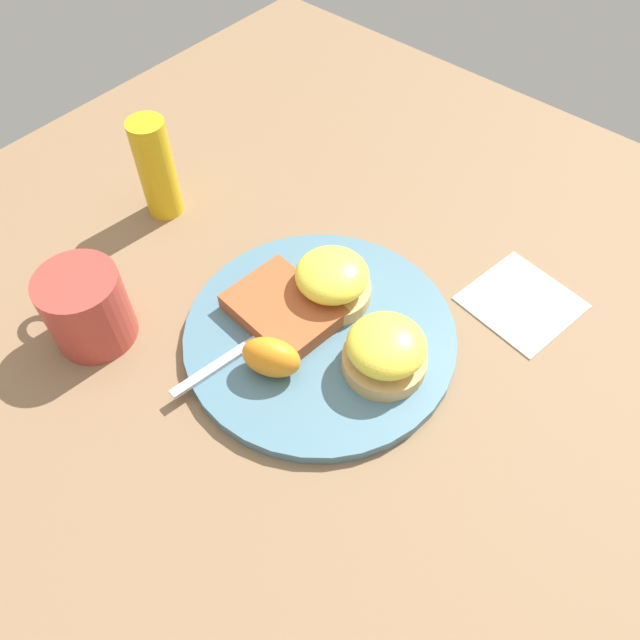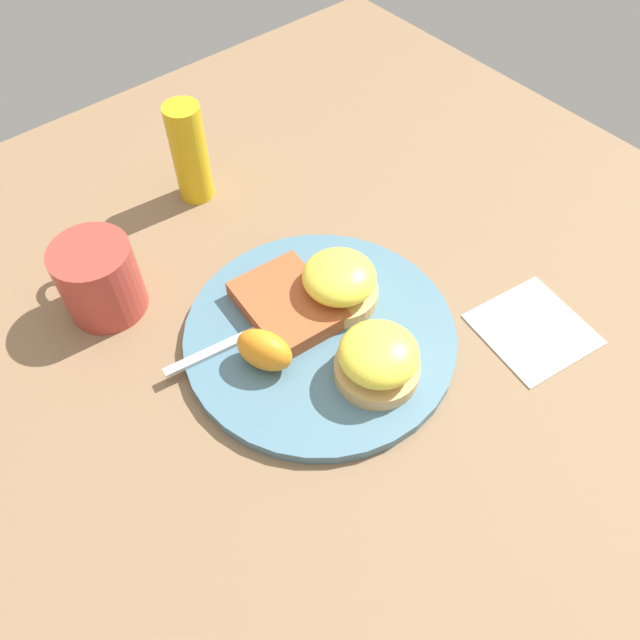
# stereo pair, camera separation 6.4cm
# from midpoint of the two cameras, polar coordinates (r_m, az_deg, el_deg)

# --- Properties ---
(ground_plane) EXTENTS (1.10, 1.10, 0.00)m
(ground_plane) POSITION_cam_midpoint_polar(r_m,az_deg,el_deg) (0.67, 2.74, -1.94)
(ground_plane) COLOR #846647
(plate) EXTENTS (0.29, 0.29, 0.01)m
(plate) POSITION_cam_midpoint_polar(r_m,az_deg,el_deg) (0.66, 2.76, -1.59)
(plate) COLOR slate
(plate) RESTS_ON ground_plane
(sandwich_benedict_left) EXTENTS (0.09, 0.09, 0.06)m
(sandwich_benedict_left) POSITION_cam_midpoint_polar(r_m,az_deg,el_deg) (0.61, 8.34, -3.79)
(sandwich_benedict_left) COLOR tan
(sandwich_benedict_left) RESTS_ON plate
(sandwich_benedict_right) EXTENTS (0.09, 0.09, 0.06)m
(sandwich_benedict_right) POSITION_cam_midpoint_polar(r_m,az_deg,el_deg) (0.67, 4.51, 3.23)
(sandwich_benedict_right) COLOR tan
(sandwich_benedict_right) RESTS_ON plate
(hashbrown_patty) EXTENTS (0.12, 0.10, 0.02)m
(hashbrown_patty) POSITION_cam_midpoint_polar(r_m,az_deg,el_deg) (0.67, -0.26, 1.27)
(hashbrown_patty) COLOR #A8532C
(hashbrown_patty) RESTS_ON plate
(orange_wedge) EXTENTS (0.07, 0.06, 0.04)m
(orange_wedge) POSITION_cam_midpoint_polar(r_m,az_deg,el_deg) (0.62, -2.16, -2.97)
(orange_wedge) COLOR orange
(orange_wedge) RESTS_ON plate
(fork) EXTENTS (0.05, 0.22, 0.00)m
(fork) POSITION_cam_midpoint_polar(r_m,az_deg,el_deg) (0.66, -1.28, -0.35)
(fork) COLOR silver
(fork) RESTS_ON plate
(cup) EXTENTS (0.11, 0.09, 0.09)m
(cup) POSITION_cam_midpoint_polar(r_m,az_deg,el_deg) (0.70, -17.12, 3.48)
(cup) COLOR #B23D33
(cup) RESTS_ON ground_plane
(napkin) EXTENTS (0.13, 0.13, 0.00)m
(napkin) POSITION_cam_midpoint_polar(r_m,az_deg,el_deg) (0.72, 21.34, -0.92)
(napkin) COLOR white
(napkin) RESTS_ON ground_plane
(condiment_bottle) EXTENTS (0.04, 0.04, 0.13)m
(condiment_bottle) POSITION_cam_midpoint_polar(r_m,az_deg,el_deg) (0.80, -9.52, 14.71)
(condiment_bottle) COLOR gold
(condiment_bottle) RESTS_ON ground_plane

